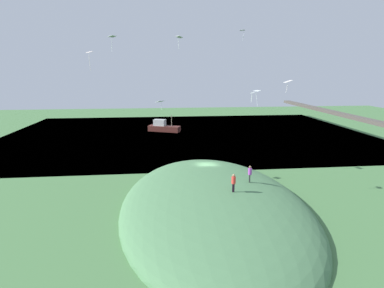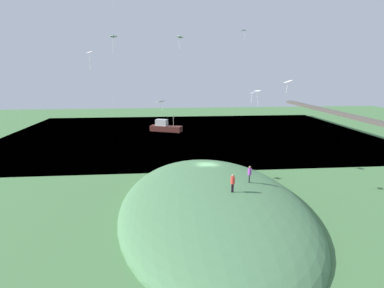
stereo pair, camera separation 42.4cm
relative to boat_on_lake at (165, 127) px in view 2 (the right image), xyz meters
name	(u,v)px [view 2 (the right image)]	position (x,y,z in m)	size (l,w,h in m)	color
ground_plane	(207,178)	(32.81, 5.33, -0.96)	(160.00, 160.00, 0.00)	#43703E
lake_water	(189,134)	(3.18, 5.33, -1.16)	(54.09, 80.00, 0.40)	#3A5581
grass_hill	(213,207)	(41.50, 4.72, -0.96)	(30.79, 18.99, 4.67)	#47754B
bridge_deck_far	(331,112)	(3.18, 38.72, 3.61)	(48.68, 1.80, 0.70)	#4C4841
boat_on_lake	(165,127)	(0.00, 0.00, 0.00)	(4.94, 7.71, 3.99)	#47201B
person_with_child	(233,181)	(43.28, 6.30, 2.49)	(0.45, 0.45, 1.82)	black
person_near_shore	(250,172)	(40.40, 8.78, 2.32)	(0.51, 0.51, 1.84)	black
kite_0	(113,37)	(27.03, -6.65, 17.11)	(1.25, 1.14, 2.15)	white
kite_1	(244,31)	(21.45, 12.44, 18.88)	(1.25, 1.06, 1.61)	white
kite_2	(90,54)	(35.29, -7.97, 14.55)	(0.91, 0.89, 2.04)	silver
kite_3	(258,92)	(31.94, 11.86, 10.15)	(1.05, 0.95, 2.05)	white
kite_4	(288,82)	(38.64, 12.99, 11.63)	(1.19, 0.91, 1.32)	silver
kite_5	(161,102)	(28.45, -0.53, 8.69)	(1.33, 1.38, 1.34)	white
kite_6	(180,38)	(28.26, 2.15, 17.03)	(1.08, 0.97, 1.66)	silver
kite_7	(253,93)	(39.45, 8.98, 10.50)	(0.78, 0.68, 1.05)	white
mooring_post	(181,169)	(30.32, 2.07, -0.43)	(0.14, 0.14, 1.06)	brown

